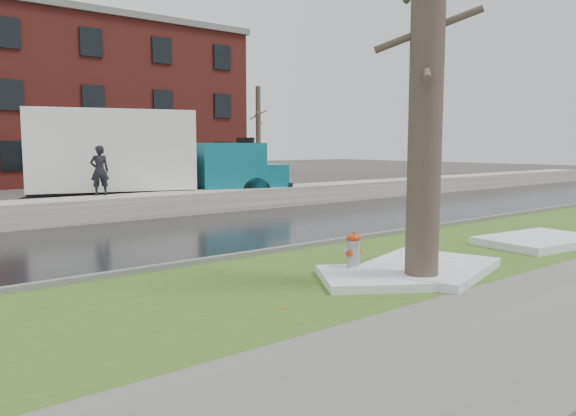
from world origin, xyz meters
TOP-DOWN VIEW (x-y plane):
  - ground at (0.00, 0.00)m, footprint 120.00×120.00m
  - verge at (0.00, -1.25)m, footprint 60.00×4.50m
  - sidewalk at (0.00, -5.00)m, footprint 60.00×3.00m
  - road at (0.00, 4.50)m, footprint 60.00×7.00m
  - parking_lot at (0.00, 13.00)m, footprint 60.00×9.00m
  - curb at (0.00, 1.00)m, footprint 60.00×0.15m
  - snowbank at (0.00, 8.70)m, footprint 60.00×1.60m
  - brick_building at (2.00, 30.00)m, footprint 26.00×12.00m
  - bg_tree_right at (16.00, 24.00)m, footprint 1.40×1.62m
  - fire_hydrant at (-0.63, -1.57)m, footprint 0.39×0.35m
  - tree at (-0.21, -2.76)m, footprint 1.26×1.47m
  - box_truck at (1.11, 10.82)m, footprint 10.84×5.06m
  - worker at (-1.12, 9.30)m, footprint 0.65×0.49m
  - snow_patch_near at (0.55, -2.30)m, footprint 3.06×2.66m
  - snow_patch_far at (-0.58, -2.30)m, footprint 2.72×2.54m
  - snow_patch_side at (5.00, -2.19)m, footprint 2.99×2.11m

SIDE VIEW (x-z plane):
  - ground at x=0.00m, z-range 0.00..0.00m
  - road at x=0.00m, z-range 0.00..0.03m
  - parking_lot at x=0.00m, z-range 0.00..0.03m
  - verge at x=0.00m, z-range 0.00..0.04m
  - sidewalk at x=0.00m, z-range 0.00..0.05m
  - curb at x=0.00m, z-range 0.00..0.14m
  - snow_patch_far at x=-0.58m, z-range 0.04..0.18m
  - snow_patch_near at x=0.55m, z-range 0.04..0.20m
  - snow_patch_side at x=5.00m, z-range 0.04..0.22m
  - snowbank at x=0.00m, z-range 0.00..0.75m
  - fire_hydrant at x=-0.63m, z-range 0.07..0.84m
  - worker at x=-1.12m, z-range 0.75..2.36m
  - box_truck at x=1.11m, z-range 0.10..3.71m
  - bg_tree_right at x=16.00m, z-range 0.08..6.58m
  - tree at x=-0.21m, z-range 0.07..7.03m
  - brick_building at x=2.00m, z-range 0.00..10.00m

